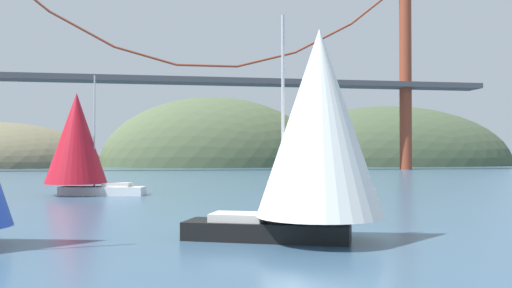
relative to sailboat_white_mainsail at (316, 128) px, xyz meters
name	(u,v)px	position (x,y,z in m)	size (l,w,h in m)	color
ground_plane	(362,238)	(2.33, 0.60, -5.03)	(360.00, 360.00, 0.00)	#385670
headland_right	(390,165)	(62.33, 135.60, -5.03)	(79.71, 44.00, 36.81)	#425138
headland_center	(214,166)	(7.33, 135.60, -5.03)	(65.59, 44.00, 40.53)	#4C5B3D
suspension_bridge	(207,76)	(2.33, 95.60, 15.90)	(129.16, 6.00, 44.54)	brown
sailboat_white_mainsail	(316,128)	(0.00, 0.00, 0.00)	(9.76, 7.33, 10.16)	black
sailboat_crimson_sail	(78,141)	(-14.69, 29.03, 0.05)	(9.78, 6.72, 11.15)	white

